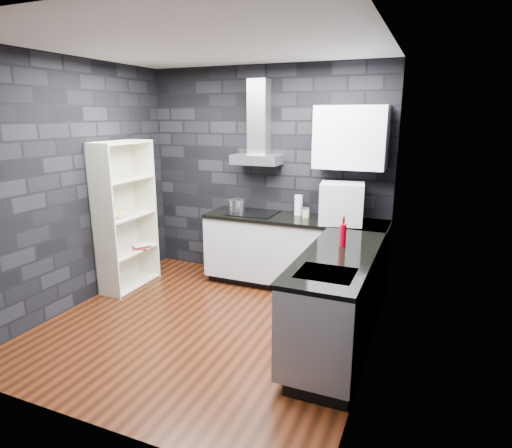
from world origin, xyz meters
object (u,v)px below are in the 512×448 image
Objects in this scene: storage_jar at (306,213)px; red_bottle at (343,235)px; utensil_crock at (322,213)px; appliance_garage at (341,204)px; fruit_bowl at (119,215)px; bookshelf at (126,216)px; glass_vase at (299,205)px; pot at (237,206)px.

storage_jar is 1.20m from red_bottle.
appliance_garage reaches higher than utensil_crock.
fruit_bowl is (-2.05, -0.90, -0.01)m from storage_jar.
bookshelf is (-2.24, -0.82, -0.06)m from utensil_crock.
red_bottle is (0.46, -1.04, 0.04)m from utensil_crock.
fruit_bowl is (-2.69, 0.10, -0.07)m from red_bottle.
utensil_crock is 2.43m from fruit_bowl.
glass_vase is 2.17m from fruit_bowl.
glass_vase is 0.62m from appliance_garage.
bookshelf reaches higher than pot.
utensil_crock is 0.35m from appliance_garage.
storage_jar reaches higher than fruit_bowl.
glass_vase is 0.33m from utensil_crock.
red_bottle is at bearing -66.32° from utensil_crock.
glass_vase reaches higher than pot.
red_bottle reaches higher than utensil_crock.
glass_vase is at bearing 4.17° from bookshelf.
appliance_garage reaches higher than storage_jar.
utensil_crock is 1.13m from red_bottle.
appliance_garage is 2.59m from bookshelf.
storage_jar is 0.20m from utensil_crock.
utensil_crock reaches higher than fruit_bowl.
fruit_bowl is (-1.14, -0.88, -0.04)m from pot.
glass_vase reaches higher than red_bottle.
pot is at bearing -176.95° from utensil_crock.
red_bottle is 0.96× the size of fruit_bowl.
pot is 1.44m from fruit_bowl.
utensil_crock is 2.39m from bookshelf.
fruit_bowl is (0.00, -0.12, 0.04)m from bookshelf.
fruit_bowl is at bearing -172.17° from appliance_garage.
pot is 0.91m from storage_jar.
glass_vase reaches higher than utensil_crock.
storage_jar is at bearing 154.04° from appliance_garage.
glass_vase is at bearing 143.29° from storage_jar.
fruit_bowl is (-2.24, -0.94, -0.03)m from utensil_crock.
appliance_garage is 2.62m from fruit_bowl.
appliance_garage is at bearing -21.52° from glass_vase.
bookshelf is at bearing 90.00° from fruit_bowl.
appliance_garage is 0.90m from red_bottle.
utensil_crock reaches higher than storage_jar.
appliance_garage is at bearing -5.69° from bookshelf.
appliance_garage is at bearing 17.11° from fruit_bowl.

